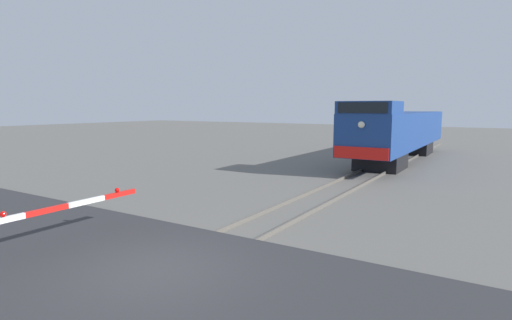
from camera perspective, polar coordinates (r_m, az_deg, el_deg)
ground_plane at (r=9.73m, az=-13.95°, el=-15.78°), size 160.00×160.00×0.00m
rail_track_left at (r=10.20m, az=-16.87°, el=-14.33°), size 0.08×80.00×0.15m
rail_track_right at (r=9.24m, az=-10.72°, el=-16.49°), size 0.08×80.00×0.15m
road_surface at (r=9.70m, az=-13.97°, el=-15.32°), size 36.00×6.03×0.17m
locomotive at (r=30.50m, az=19.52°, el=3.82°), size 3.08×18.39×4.13m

